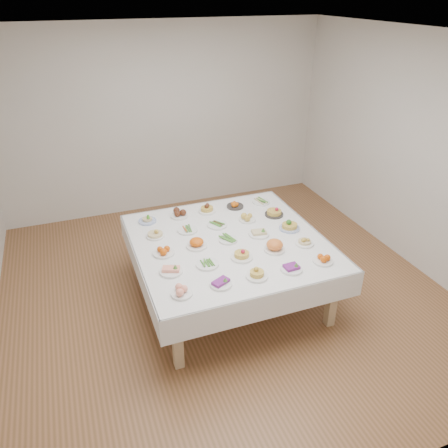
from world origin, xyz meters
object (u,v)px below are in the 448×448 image
object	(u,v)px
display_table	(229,246)
dish_12	(228,239)
dish_24	(261,201)
dish_0	(182,291)

from	to	relation	value
display_table	dish_12	distance (m)	0.09
dish_12	display_table	bearing A→B (deg)	7.87
dish_12	dish_24	size ratio (longest dim) A/B	0.92
dish_12	dish_24	world-z (taller)	dish_24
display_table	dish_0	world-z (taller)	dish_0
dish_12	dish_0	bearing A→B (deg)	-134.91
dish_24	dish_12	bearing A→B (deg)	-134.90
display_table	dish_0	bearing A→B (deg)	-135.24
display_table	dish_24	size ratio (longest dim) A/B	8.61
dish_24	dish_0	bearing A→B (deg)	-134.91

